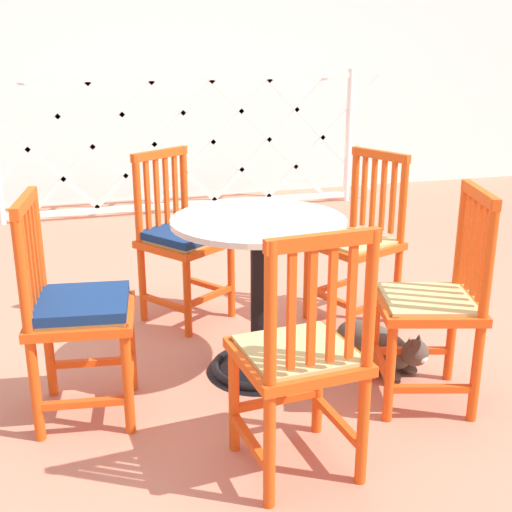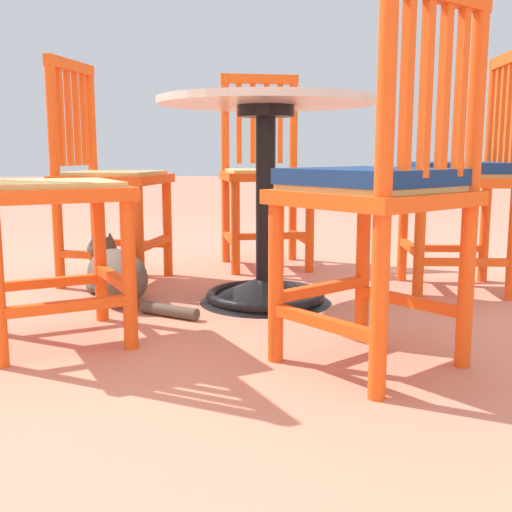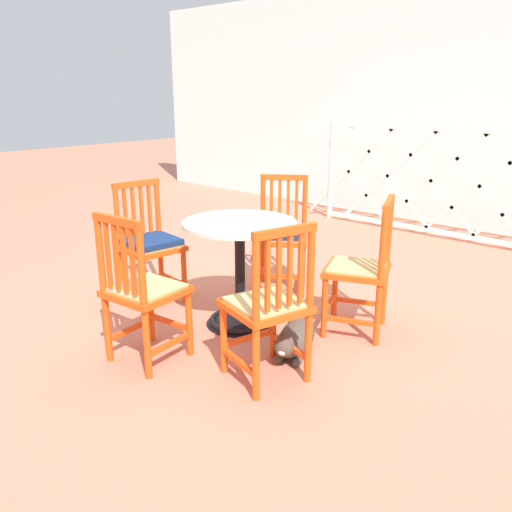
# 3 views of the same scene
# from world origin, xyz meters

# --- Properties ---
(ground_plane) EXTENTS (24.00, 24.00, 0.00)m
(ground_plane) POSITION_xyz_m (0.00, 0.00, 0.00)
(ground_plane) COLOR #C6755B
(cafe_table) EXTENTS (0.76, 0.76, 0.73)m
(cafe_table) POSITION_xyz_m (-0.01, -0.04, 0.28)
(cafe_table) COLOR black
(cafe_table) RESTS_ON ground_plane
(orange_chair_by_planter) EXTENTS (0.56, 0.56, 0.91)m
(orange_chair_by_planter) POSITION_xyz_m (-0.22, 0.68, 0.45)
(orange_chair_by_planter) COLOR #E04C14
(orange_chair_by_planter) RESTS_ON ground_plane
(orange_chair_at_corner) EXTENTS (0.45, 0.45, 0.91)m
(orange_chair_at_corner) POSITION_xyz_m (-0.79, -0.19, 0.45)
(orange_chair_at_corner) COLOR #E04C14
(orange_chair_at_corner) RESTS_ON ground_plane
(orange_chair_tucked_in) EXTENTS (0.43, 0.43, 0.91)m
(orange_chair_tucked_in) POSITION_xyz_m (-0.08, -0.79, 0.43)
(orange_chair_tucked_in) COLOR #E04C14
(orange_chair_tucked_in) RESTS_ON ground_plane
(orange_chair_facing_out) EXTENTS (0.49, 0.49, 0.91)m
(orange_chair_facing_out) POSITION_xyz_m (0.61, -0.48, 0.43)
(orange_chair_facing_out) COLOR #E04C14
(orange_chair_facing_out) RESTS_ON ground_plane
(orange_chair_near_fence) EXTENTS (0.52, 0.52, 0.91)m
(orange_chair_near_fence) POSITION_xyz_m (0.67, 0.39, 0.43)
(orange_chair_near_fence) COLOR #E04C14
(orange_chair_near_fence) RESTS_ON ground_plane
(tabby_cat) EXTENTS (0.47, 0.64, 0.23)m
(tabby_cat) POSITION_xyz_m (0.55, -0.15, 0.10)
(tabby_cat) COLOR #4C4238
(tabby_cat) RESTS_ON ground_plane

